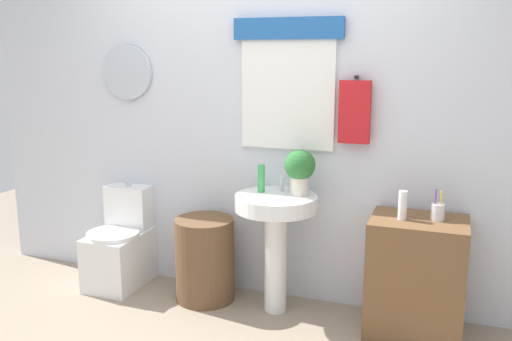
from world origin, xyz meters
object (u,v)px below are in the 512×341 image
object	(u,v)px
soap_bottle	(261,178)
lotion_bottle	(403,205)
laundry_hamper	(205,259)
toilet	(121,247)
wooden_cabinet	(416,277)
potted_plant	(300,169)
toothbrush_cup	(438,212)
pedestal_sink	(276,223)

from	to	relation	value
soap_bottle	lotion_bottle	bearing A→B (deg)	-5.57
laundry_hamper	lotion_bottle	distance (m)	1.43
toilet	soap_bottle	bearing A→B (deg)	0.91
toilet	laundry_hamper	size ratio (longest dim) A/B	1.27
toilet	wooden_cabinet	world-z (taller)	toilet
potted_plant	toothbrush_cup	size ratio (longest dim) A/B	1.63
wooden_cabinet	soap_bottle	size ratio (longest dim) A/B	3.96
pedestal_sink	toothbrush_cup	world-z (taller)	toothbrush_cup
toilet	lotion_bottle	xyz separation A→B (m)	(2.03, -0.07, 0.54)
potted_plant	toothbrush_cup	bearing A→B (deg)	-2.66
toilet	toothbrush_cup	bearing A→B (deg)	-0.32
wooden_cabinet	toothbrush_cup	xyz separation A→B (m)	(0.10, 0.02, 0.42)
pedestal_sink	lotion_bottle	xyz separation A→B (m)	(0.80, -0.04, 0.21)
toilet	lotion_bottle	world-z (taller)	lotion_bottle
lotion_bottle	toothbrush_cup	xyz separation A→B (m)	(0.20, 0.06, -0.04)
laundry_hamper	soap_bottle	world-z (taller)	soap_bottle
wooden_cabinet	lotion_bottle	size ratio (longest dim) A/B	4.21
laundry_hamper	lotion_bottle	world-z (taller)	lotion_bottle
toilet	pedestal_sink	world-z (taller)	pedestal_sink
pedestal_sink	potted_plant	world-z (taller)	potted_plant
toilet	pedestal_sink	distance (m)	1.27
soap_bottle	potted_plant	xyz separation A→B (m)	(0.26, 0.01, 0.08)
laundry_hamper	toothbrush_cup	world-z (taller)	toothbrush_cup
soap_bottle	toothbrush_cup	size ratio (longest dim) A/B	1.01
toothbrush_cup	laundry_hamper	bearing A→B (deg)	-179.25
laundry_hamper	lotion_bottle	xyz separation A→B (m)	(1.33, -0.04, 0.53)
pedestal_sink	wooden_cabinet	distance (m)	0.94
toothbrush_cup	potted_plant	bearing A→B (deg)	177.34
toothbrush_cup	soap_bottle	bearing A→B (deg)	178.47
toilet	soap_bottle	distance (m)	1.27
toilet	laundry_hamper	xyz separation A→B (m)	(0.71, -0.03, 0.01)
soap_bottle	lotion_bottle	size ratio (longest dim) A/B	1.06
potted_plant	wooden_cabinet	bearing A→B (deg)	-4.49
lotion_bottle	pedestal_sink	bearing A→B (deg)	177.15
wooden_cabinet	toothbrush_cup	bearing A→B (deg)	11.31
wooden_cabinet	potted_plant	world-z (taller)	potted_plant
pedestal_sink	laundry_hamper	bearing A→B (deg)	180.00
toilet	laundry_hamper	world-z (taller)	toilet
laundry_hamper	lotion_bottle	size ratio (longest dim) A/B	3.36
potted_plant	soap_bottle	bearing A→B (deg)	-177.80
toilet	toothbrush_cup	world-z (taller)	toothbrush_cup
laundry_hamper	soap_bottle	bearing A→B (deg)	7.09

